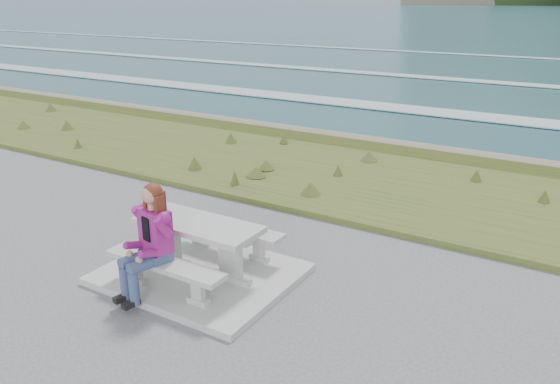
{
  "coord_description": "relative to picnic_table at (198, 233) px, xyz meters",
  "views": [
    {
      "loc": [
        4.56,
        -5.31,
        3.78
      ],
      "look_at": [
        0.59,
        1.2,
        1.03
      ],
      "focal_mm": 35.0,
      "sensor_mm": 36.0,
      "label": 1
    }
  ],
  "objects": [
    {
      "name": "concrete_slab",
      "position": [
        -0.0,
        0.0,
        -0.63
      ],
      "size": [
        2.6,
        2.1,
        0.1
      ],
      "primitive_type": "cube",
      "color": "#AFB0AB",
      "rests_on": "ground"
    },
    {
      "name": "picnic_table",
      "position": [
        0.0,
        0.0,
        0.0
      ],
      "size": [
        1.8,
        0.75,
        0.75
      ],
      "color": "#AFB0AB",
      "rests_on": "concrete_slab"
    },
    {
      "name": "bench_landward",
      "position": [
        0.0,
        -0.7,
        -0.23
      ],
      "size": [
        1.8,
        0.35,
        0.45
      ],
      "color": "#AFB0AB",
      "rests_on": "concrete_slab"
    },
    {
      "name": "bench_seaward",
      "position": [
        0.0,
        0.7,
        -0.23
      ],
      "size": [
        1.8,
        0.35,
        0.45
      ],
      "color": "#AFB0AB",
      "rests_on": "concrete_slab"
    },
    {
      "name": "grass_verge",
      "position": [
        -0.0,
        5.0,
        -0.68
      ],
      "size": [
        160.0,
        4.5,
        0.22
      ],
      "primitive_type": "cube",
      "color": "#324B1C",
      "rests_on": "ground"
    },
    {
      "name": "shore_drop",
      "position": [
        -0.0,
        7.9,
        -0.68
      ],
      "size": [
        160.0,
        0.8,
        2.2
      ],
      "primitive_type": "cube",
      "color": "brown",
      "rests_on": "ground"
    },
    {
      "name": "ocean",
      "position": [
        -0.0,
        25.09,
        -2.42
      ],
      "size": [
        1600.0,
        1600.0,
        0.09
      ],
      "color": "#1D4953",
      "rests_on": "ground"
    },
    {
      "name": "seated_woman",
      "position": [
        -0.17,
        -0.84,
        -0.04
      ],
      "size": [
        0.58,
        0.83,
        1.49
      ],
      "rotation": [
        0.0,
        0.0,
        -0.23
      ],
      "color": "navy",
      "rests_on": "concrete_slab"
    }
  ]
}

